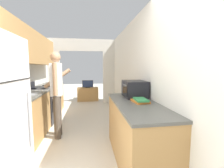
% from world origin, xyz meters
% --- Properties ---
extents(wall_left, '(0.38, 7.11, 2.50)m').
position_xyz_m(wall_left, '(-1.21, 2.19, 1.54)').
color(wall_left, silver).
rests_on(wall_left, ground_plane).
extents(wall_right, '(0.06, 7.11, 2.50)m').
position_xyz_m(wall_right, '(1.29, 1.76, 1.25)').
color(wall_right, silver).
rests_on(wall_right, ground_plane).
extents(wall_far_with_doorway, '(2.92, 0.06, 2.50)m').
position_xyz_m(wall_far_with_doorway, '(0.00, 4.74, 1.44)').
color(wall_far_with_doorway, silver).
rests_on(wall_far_with_doorway, ground_plane).
extents(counter_left, '(0.62, 3.36, 0.92)m').
position_xyz_m(counter_left, '(-0.96, 2.70, 0.46)').
color(counter_left, '#B2844C').
rests_on(counter_left, ground_plane).
extents(counter_right, '(0.62, 1.65, 0.92)m').
position_xyz_m(counter_right, '(0.96, 0.97, 0.46)').
color(counter_right, '#B2844C').
rests_on(counter_right, ground_plane).
extents(range_oven, '(0.66, 0.72, 1.06)m').
position_xyz_m(range_oven, '(-0.95, 2.91, 0.47)').
color(range_oven, black).
rests_on(range_oven, ground_plane).
extents(person, '(0.56, 0.38, 1.74)m').
position_xyz_m(person, '(-0.38, 2.00, 0.94)').
color(person, '#4C4238').
rests_on(person, ground_plane).
extents(microwave, '(0.37, 0.49, 0.28)m').
position_xyz_m(microwave, '(1.06, 1.39, 1.06)').
color(microwave, black).
rests_on(microwave, counter_right).
extents(book_stack, '(0.23, 0.31, 0.06)m').
position_xyz_m(book_stack, '(1.02, 0.97, 0.95)').
color(book_stack, '#C67028').
rests_on(book_stack, counter_right).
extents(tv_cabinet, '(0.88, 0.42, 0.57)m').
position_xyz_m(tv_cabinet, '(0.20, 5.34, 0.29)').
color(tv_cabinet, '#B2844C').
rests_on(tv_cabinet, ground_plane).
extents(television, '(0.45, 0.16, 0.31)m').
position_xyz_m(television, '(0.20, 5.30, 0.73)').
color(television, black).
rests_on(television, tv_cabinet).
extents(knife, '(0.09, 0.34, 0.02)m').
position_xyz_m(knife, '(-1.01, 3.41, 0.93)').
color(knife, '#B7B7BC').
rests_on(knife, counter_left).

